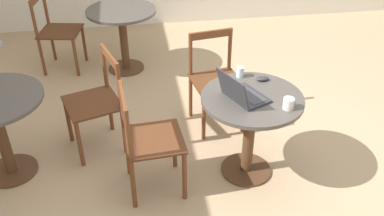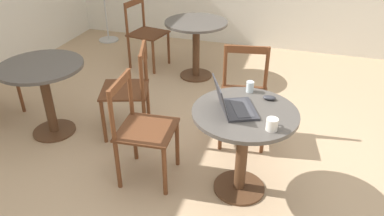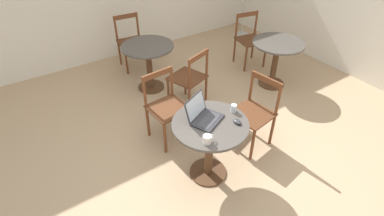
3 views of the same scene
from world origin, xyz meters
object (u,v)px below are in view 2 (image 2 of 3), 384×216
(mouse, at_px, (269,98))
(cafe_table_near, at_px, (243,132))
(cafe_table_far, at_px, (44,82))
(chair_near_back, at_px, (142,130))
(chair_far_front, at_px, (129,90))
(drinking_glass, at_px, (250,87))
(chair_near_right, at_px, (244,95))
(laptop, at_px, (233,105))
(cafe_table_mid, at_px, (196,35))
(chair_mid_back, at_px, (145,34))
(mug, at_px, (272,124))

(mouse, bearing_deg, cafe_table_near, 147.52)
(cafe_table_far, distance_m, mouse, 2.09)
(chair_near_back, relative_size, chair_far_front, 1.00)
(drinking_glass, bearing_deg, cafe_table_near, -176.35)
(chair_near_right, height_order, mouse, chair_near_right)
(chair_near_right, xyz_separation_m, laptop, (-0.77, -0.04, 0.32))
(cafe_table_near, xyz_separation_m, cafe_table_mid, (1.97, 0.95, 0.00))
(chair_mid_back, xyz_separation_m, mug, (-2.30, -1.90, 0.32))
(chair_mid_back, bearing_deg, mug, -140.32)
(chair_near_back, xyz_separation_m, laptop, (0.04, -0.71, 0.32))
(chair_near_back, bearing_deg, cafe_table_mid, 4.18)
(cafe_table_mid, xyz_separation_m, laptop, (-1.99, -0.86, 0.23))
(mug, bearing_deg, laptop, 60.40)
(cafe_table_far, xyz_separation_m, chair_mid_back, (1.83, -0.24, -0.10))
(cafe_table_near, bearing_deg, chair_mid_back, 38.85)
(cafe_table_near, relative_size, mouse, 7.74)
(laptop, height_order, drinking_glass, laptop)
(cafe_table_far, distance_m, chair_mid_back, 1.84)
(cafe_table_far, height_order, mouse, mouse)
(mouse, bearing_deg, chair_far_front, 77.11)
(cafe_table_mid, relative_size, cafe_table_far, 1.00)
(cafe_table_near, relative_size, mug, 6.69)
(chair_far_front, bearing_deg, chair_near_right, -78.40)
(cafe_table_near, height_order, mouse, mouse)
(mug, bearing_deg, cafe_table_mid, 28.22)
(chair_near_right, bearing_deg, laptop, -177.30)
(chair_far_front, relative_size, mouse, 8.87)
(cafe_table_near, distance_m, cafe_table_mid, 2.18)
(chair_near_right, bearing_deg, mug, -160.51)
(cafe_table_near, xyz_separation_m, chair_near_right, (0.75, 0.12, -0.10))
(drinking_glass, bearing_deg, chair_near_right, 13.40)
(cafe_table_far, relative_size, chair_near_back, 0.87)
(chair_mid_back, bearing_deg, mouse, -135.63)
(cafe_table_far, xyz_separation_m, laptop, (-0.30, -1.85, 0.23))
(chair_near_right, xyz_separation_m, chair_far_front, (-0.22, 1.07, 0.00))
(mouse, relative_size, mug, 0.86)
(chair_near_right, height_order, laptop, laptop)
(chair_near_back, bearing_deg, drinking_glass, -64.38)
(laptop, bearing_deg, chair_far_front, 63.43)
(mug, bearing_deg, cafe_table_near, 47.78)
(laptop, bearing_deg, drinking_glass, -11.57)
(cafe_table_near, bearing_deg, chair_near_right, 9.41)
(drinking_glass, bearing_deg, chair_near_back, 115.62)
(cafe_table_near, height_order, chair_near_back, chair_near_back)
(chair_near_back, height_order, chair_far_front, same)
(cafe_table_mid, distance_m, drinking_glass, 1.91)
(chair_near_right, height_order, chair_far_front, same)
(chair_near_right, relative_size, chair_mid_back, 1.00)
(cafe_table_far, bearing_deg, chair_near_back, -106.75)
(chair_mid_back, relative_size, mouse, 8.87)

